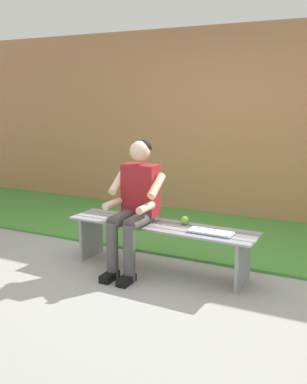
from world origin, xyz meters
TOP-DOWN VIEW (x-y plane):
  - ground_plane at (1.12, 1.00)m, footprint 10.00×7.00m
  - grass_strip at (0.00, -1.52)m, footprint 9.00×2.32m
  - brick_wall at (0.50, -2.38)m, footprint 9.50×0.24m
  - bench_near at (0.00, 0.00)m, footprint 1.91×0.49m
  - person_seated at (0.22, 0.10)m, footprint 0.50×0.69m
  - apple at (-0.21, -0.10)m, footprint 0.08×0.08m
  - book_open at (-0.53, 0.06)m, footprint 0.42×0.17m

SIDE VIEW (x-z plane):
  - ground_plane at x=1.12m, z-range -0.04..0.00m
  - grass_strip at x=0.00m, z-range 0.00..0.03m
  - bench_near at x=0.00m, z-range 0.13..0.59m
  - book_open at x=-0.53m, z-range 0.46..0.49m
  - apple at x=-0.21m, z-range 0.47..0.55m
  - person_seated at x=0.22m, z-range 0.07..1.34m
  - brick_wall at x=0.50m, z-range 0.00..2.63m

